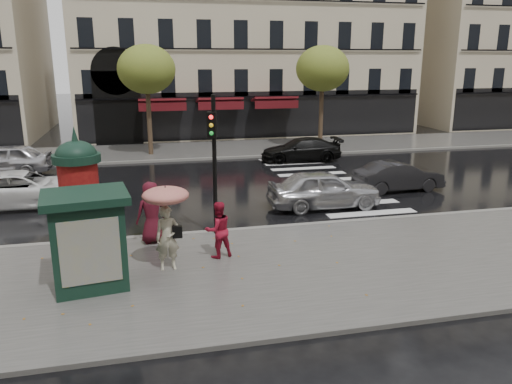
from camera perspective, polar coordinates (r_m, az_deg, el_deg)
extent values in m
plane|color=black|center=(14.39, -1.85, -8.68)|extent=(160.00, 160.00, 0.00)
cube|color=#474744|center=(13.91, -1.44, -9.26)|extent=(90.00, 7.00, 0.12)
cube|color=#474744|center=(32.54, -8.41, 4.67)|extent=(90.00, 6.00, 0.12)
cube|color=slate|center=(17.11, -3.82, -4.53)|extent=(90.00, 0.25, 0.14)
cube|color=slate|center=(29.60, -7.91, 3.70)|extent=(90.00, 0.25, 0.14)
cube|color=silver|center=(24.78, 7.47, 1.36)|extent=(3.60, 11.75, 0.01)
cube|color=#B7A88C|center=(43.98, -1.92, 20.44)|extent=(26.00, 14.00, 20.00)
cylinder|color=#38281C|center=(31.11, -12.14, 8.76)|extent=(0.28, 0.28, 5.20)
ellipsoid|color=#456C22|center=(30.95, -12.41, 13.55)|extent=(3.40, 3.40, 2.89)
cylinder|color=#38281C|center=(33.17, 7.46, 9.33)|extent=(0.28, 0.28, 5.20)
ellipsoid|color=#456C22|center=(33.02, 7.62, 13.82)|extent=(3.40, 3.40, 2.89)
imported|color=#B9B298|center=(13.91, -10.07, -5.20)|extent=(0.69, 0.48, 1.82)
cylinder|color=black|center=(13.72, -10.19, -2.83)|extent=(0.02, 0.02, 1.15)
ellipsoid|color=#B7225D|center=(13.55, -10.31, -0.39)|extent=(1.26, 1.26, 0.44)
cone|color=black|center=(13.48, -10.36, 0.66)|extent=(0.04, 0.04, 0.10)
cube|color=black|center=(13.79, -8.98, -4.53)|extent=(0.27, 0.12, 0.34)
imported|color=maroon|center=(14.60, -4.35, -4.31)|extent=(0.96, 0.83, 1.68)
imported|color=#490E1A|center=(16.03, -11.86, -2.29)|extent=(1.11, 0.89, 1.97)
cylinder|color=black|center=(16.41, -19.01, -5.50)|extent=(1.36, 1.36, 0.29)
cylinder|color=maroon|center=(16.00, -19.42, -0.93)|extent=(1.16, 1.16, 2.43)
cylinder|color=black|center=(15.71, -19.83, 3.68)|extent=(1.40, 1.40, 0.24)
ellipsoid|color=black|center=(15.70, -19.86, 4.02)|extent=(1.20, 1.20, 0.84)
cone|color=black|center=(15.60, -20.07, 6.30)|extent=(0.19, 0.19, 0.44)
cylinder|color=black|center=(16.25, -4.75, 2.96)|extent=(0.14, 0.14, 4.57)
cube|color=black|center=(15.78, -5.06, 7.65)|extent=(0.34, 0.29, 0.80)
cube|color=black|center=(13.31, -18.57, -5.67)|extent=(1.91, 1.63, 2.27)
cube|color=black|center=(12.95, -19.02, -0.51)|extent=(2.27, 2.00, 0.19)
imported|color=#B0B0B5|center=(20.03, 7.78, 0.35)|extent=(4.50, 1.83, 1.53)
imported|color=black|center=(23.41, 15.99, 1.76)|extent=(4.08, 1.56, 1.33)
imported|color=white|center=(22.11, -25.06, 0.30)|extent=(5.23, 2.54, 1.43)
imported|color=black|center=(29.25, 5.16, 4.85)|extent=(4.75, 2.15, 1.35)
imported|color=#B8B8BD|center=(28.68, -26.84, 3.32)|extent=(4.71, 2.10, 1.57)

